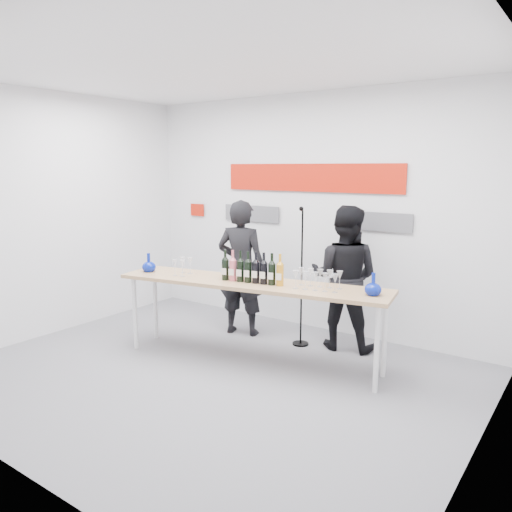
# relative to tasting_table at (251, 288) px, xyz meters

# --- Properties ---
(ground) EXTENTS (5.00, 5.00, 0.00)m
(ground) POSITION_rel_tasting_table_xyz_m (-0.12, -0.54, -0.82)
(ground) COLOR slate
(ground) RESTS_ON ground
(back_wall) EXTENTS (5.00, 0.04, 3.00)m
(back_wall) POSITION_rel_tasting_table_xyz_m (-0.12, 1.46, 0.68)
(back_wall) COLOR silver
(back_wall) RESTS_ON ground
(signage) EXTENTS (3.38, 0.02, 0.79)m
(signage) POSITION_rel_tasting_table_xyz_m (-0.18, 1.43, 0.98)
(signage) COLOR #B71807
(signage) RESTS_ON back_wall
(tasting_table) EXTENTS (3.02, 1.13, 0.89)m
(tasting_table) POSITION_rel_tasting_table_xyz_m (0.00, 0.00, 0.00)
(tasting_table) COLOR tan
(tasting_table) RESTS_ON ground
(wine_bottles) EXTENTS (0.71, 0.20, 0.33)m
(wine_bottles) POSITION_rel_tasting_table_xyz_m (0.04, -0.03, 0.23)
(wine_bottles) COLOR black
(wine_bottles) RESTS_ON tasting_table
(decanter_left) EXTENTS (0.16, 0.16, 0.21)m
(decanter_left) POSITION_rel_tasting_table_xyz_m (-1.27, -0.26, 0.17)
(decanter_left) COLOR #071A8C
(decanter_left) RESTS_ON tasting_table
(decanter_right) EXTENTS (0.16, 0.16, 0.21)m
(decanter_right) POSITION_rel_tasting_table_xyz_m (1.27, 0.22, 0.17)
(decanter_right) COLOR #071A8C
(decanter_right) RESTS_ON tasting_table
(glasses_left) EXTENTS (0.19, 0.24, 0.18)m
(glasses_left) POSITION_rel_tasting_table_xyz_m (-0.83, -0.16, 0.16)
(glasses_left) COLOR silver
(glasses_left) RESTS_ON tasting_table
(glasses_right) EXTENTS (0.49, 0.29, 0.18)m
(glasses_right) POSITION_rel_tasting_table_xyz_m (0.73, 0.14, 0.16)
(glasses_right) COLOR silver
(glasses_right) RESTS_ON tasting_table
(presenter_left) EXTENTS (0.70, 0.56, 1.69)m
(presenter_left) POSITION_rel_tasting_table_xyz_m (-0.65, 0.70, 0.02)
(presenter_left) COLOR black
(presenter_left) RESTS_ON ground
(presenter_right) EXTENTS (0.91, 0.77, 1.66)m
(presenter_right) POSITION_rel_tasting_table_xyz_m (0.62, 0.98, 0.01)
(presenter_right) COLOR black
(presenter_right) RESTS_ON ground
(mic_stand) EXTENTS (0.19, 0.19, 1.64)m
(mic_stand) POSITION_rel_tasting_table_xyz_m (0.18, 0.76, -0.32)
(mic_stand) COLOR black
(mic_stand) RESTS_ON ground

